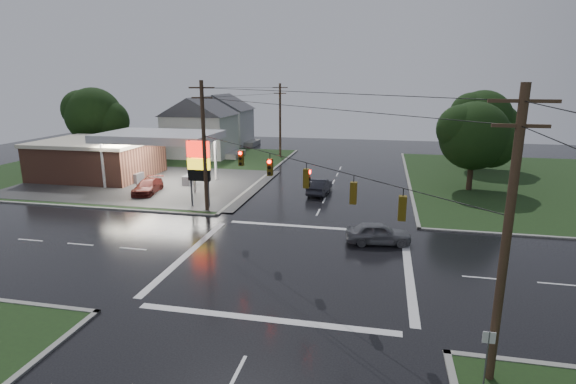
% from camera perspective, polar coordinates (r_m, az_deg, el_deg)
% --- Properties ---
extents(ground, '(120.00, 120.00, 0.00)m').
position_cam_1_polar(ground, '(28.33, 0.64, -8.89)').
color(ground, black).
rests_on(ground, ground).
extents(grass_nw, '(36.00, 36.00, 0.08)m').
position_cam_1_polar(grass_nw, '(61.21, -18.86, 3.01)').
color(grass_nw, black).
rests_on(grass_nw, ground).
extents(gas_station, '(26.20, 18.00, 5.60)m').
position_cam_1_polar(gas_station, '(55.39, -22.06, 4.26)').
color(gas_station, '#2D2D2D').
rests_on(gas_station, ground).
extents(pylon_sign, '(2.00, 0.35, 6.00)m').
position_cam_1_polar(pylon_sign, '(39.92, -11.28, 3.68)').
color(pylon_sign, '#59595E').
rests_on(pylon_sign, ground).
extents(utility_pole_nw, '(2.20, 0.32, 11.00)m').
position_cam_1_polar(utility_pole_nw, '(38.35, -10.61, 5.88)').
color(utility_pole_nw, '#382619').
rests_on(utility_pole_nw, ground).
extents(utility_pole_se, '(2.20, 0.32, 11.00)m').
position_cam_1_polar(utility_pole_se, '(17.51, 26.01, -5.20)').
color(utility_pole_se, '#382619').
rests_on(utility_pole_se, ground).
extents(utility_pole_n, '(2.20, 0.32, 10.50)m').
position_cam_1_polar(utility_pole_n, '(65.46, -1.01, 9.24)').
color(utility_pole_n, '#382619').
rests_on(utility_pole_n, ground).
extents(traffic_signals, '(26.87, 26.87, 1.47)m').
position_cam_1_polar(traffic_signals, '(26.45, 0.71, 4.12)').
color(traffic_signals, black).
rests_on(traffic_signals, ground).
extents(house_near, '(11.05, 8.48, 8.60)m').
position_cam_1_polar(house_near, '(67.17, -11.06, 8.20)').
color(house_near, silver).
rests_on(house_near, ground).
extents(house_far, '(11.05, 8.48, 8.60)m').
position_cam_1_polar(house_far, '(78.66, -8.33, 9.15)').
color(house_far, silver).
rests_on(house_far, ground).
extents(tree_nw_behind, '(8.93, 7.60, 10.00)m').
position_cam_1_polar(tree_nw_behind, '(68.01, -23.33, 8.90)').
color(tree_nw_behind, black).
rests_on(tree_nw_behind, ground).
extents(tree_ne_near, '(7.99, 6.80, 8.98)m').
position_cam_1_polar(tree_ne_near, '(48.73, 22.71, 6.56)').
color(tree_ne_near, black).
rests_on(tree_ne_near, ground).
extents(tree_ne_far, '(8.46, 7.20, 9.80)m').
position_cam_1_polar(tree_ne_far, '(60.97, 23.56, 8.39)').
color(tree_ne_far, black).
rests_on(tree_ne_far, ground).
extents(car_north, '(2.07, 4.76, 1.52)m').
position_cam_1_polar(car_north, '(44.60, 4.02, 0.74)').
color(car_north, black).
rests_on(car_north, ground).
extents(car_crossing, '(4.69, 2.46, 1.52)m').
position_cam_1_polar(car_crossing, '(31.71, 11.39, -5.13)').
color(car_crossing, slate).
rests_on(car_crossing, ground).
extents(car_pump, '(2.66, 5.11, 1.41)m').
position_cam_1_polar(car_pump, '(46.74, -17.38, 0.68)').
color(car_pump, '#541813').
rests_on(car_pump, ground).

